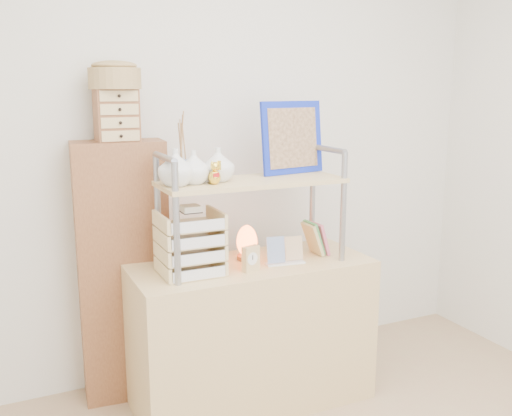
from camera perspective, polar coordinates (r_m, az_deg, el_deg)
The scene contains 10 objects.
room_shell at distance 2.02m, azimuth 9.45°, elevation 14.30°, with size 3.42×3.41×2.61m.
desk at distance 2.99m, azimuth -0.38°, elevation -12.42°, with size 1.20×0.50×0.75m, color tan.
cabinet at distance 3.05m, azimuth -13.11°, elevation -6.20°, with size 0.45×0.24×1.35m, color brown.
hutch at distance 2.72m, azimuth -2.32°, elevation 3.47°, with size 0.93×0.34×0.79m.
letter_tray at distance 2.67m, azimuth -6.51°, elevation -3.90°, with size 0.27×0.25×0.33m.
salt_lamp at distance 2.89m, azimuth -0.93°, elevation -3.43°, with size 0.12×0.11×0.18m.
desk_clock at distance 2.71m, azimuth -0.51°, elevation -5.09°, with size 0.09×0.06×0.12m.
postcard_stand at distance 2.84m, azimuth 2.90°, elevation -4.79°, with size 0.20×0.08×0.14m.
drawer_chest at distance 2.88m, azimuth -13.77°, elevation 8.98°, with size 0.20×0.16×0.25m.
woven_basket at distance 2.88m, azimuth -13.95°, elevation 12.46°, with size 0.25×0.25×0.10m, color olive.
Camera 1 is at (-1.13, -1.27, 1.60)m, focal length 40.00 mm.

